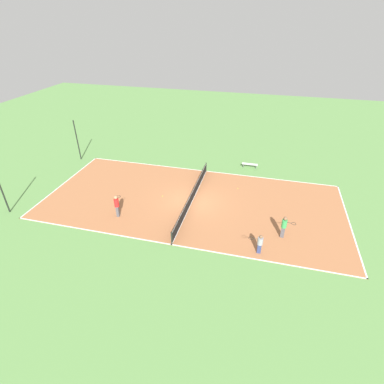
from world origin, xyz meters
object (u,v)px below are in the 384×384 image
object	(u,v)px
player_baseline_gray	(260,243)
tennis_ball_far_baseline	(163,196)
tennis_net	(192,196)
fence_post_back_left	(1,189)
fence_post_back_right	(77,140)
bench	(250,164)
tennis_ball_near_net	(238,188)
player_coach_red	(117,204)
player_far_green	(284,226)

from	to	relation	value
player_baseline_gray	tennis_ball_far_baseline	distance (m)	9.85
tennis_net	fence_post_back_left	distance (m)	14.68
player_baseline_gray	tennis_net	bearing A→B (deg)	-41.83
tennis_net	tennis_ball_far_baseline	world-z (taller)	tennis_net
tennis_ball_far_baseline	fence_post_back_left	world-z (taller)	fence_post_back_left
tennis_ball_far_baseline	fence_post_back_right	bearing A→B (deg)	65.38
bench	tennis_ball_near_net	world-z (taller)	bench
tennis_net	player_baseline_gray	distance (m)	7.65
tennis_net	tennis_ball_far_baseline	size ratio (longest dim) A/B	164.90
tennis_ball_near_net	fence_post_back_right	xyz separation A→B (m)	(2.14, 17.16, 2.08)
player_coach_red	player_baseline_gray	xyz separation A→B (m)	(-1.47, -10.81, -0.26)
bench	player_coach_red	xyz separation A→B (m)	(-11.00, 9.12, 0.71)
player_baseline_gray	tennis_ball_near_net	size ratio (longest dim) A/B	21.26
tennis_ball_far_baseline	player_baseline_gray	bearing A→B (deg)	-120.79
tennis_net	player_coach_red	world-z (taller)	player_coach_red
player_baseline_gray	tennis_ball_far_baseline	world-z (taller)	player_baseline_gray
tennis_ball_far_baseline	fence_post_back_right	world-z (taller)	fence_post_back_right
player_coach_red	tennis_ball_far_baseline	xyz separation A→B (m)	(3.56, -2.37, -1.04)
fence_post_back_left	tennis_ball_far_baseline	bearing A→B (deg)	-64.97
player_baseline_gray	fence_post_back_left	bearing A→B (deg)	-0.83
tennis_net	tennis_ball_near_net	world-z (taller)	tennis_net
tennis_net	player_coach_red	size ratio (longest dim) A/B	6.07
player_far_green	bench	bearing A→B (deg)	112.54
player_coach_red	tennis_ball_far_baseline	distance (m)	4.40
tennis_net	player_far_green	distance (m)	7.90
player_coach_red	player_far_green	bearing A→B (deg)	-95.53
tennis_ball_near_net	tennis_ball_far_baseline	size ratio (longest dim) A/B	1.00
fence_post_back_left	bench	bearing A→B (deg)	-54.69
bench	tennis_ball_near_net	bearing A→B (deg)	82.06
tennis_ball_far_baseline	fence_post_back_left	size ratio (longest dim) A/B	0.02
player_far_green	player_coach_red	xyz separation A→B (m)	(-0.57, 12.31, 0.08)
player_far_green	player_baseline_gray	distance (m)	2.54
tennis_ball_far_baseline	fence_post_back_left	bearing A→B (deg)	115.03
tennis_net	player_far_green	world-z (taller)	player_far_green
player_baseline_gray	tennis_ball_near_net	xyz separation A→B (m)	(7.95, 2.31, -0.78)
bench	tennis_ball_far_baseline	world-z (taller)	bench
tennis_net	fence_post_back_left	bearing A→B (deg)	110.49
player_baseline_gray	fence_post_back_right	size ratio (longest dim) A/B	0.34
player_coach_red	player_baseline_gray	distance (m)	10.91
tennis_ball_near_net	fence_post_back_left	distance (m)	19.08
tennis_net	fence_post_back_right	bearing A→B (deg)	69.51
player_far_green	fence_post_back_left	world-z (taller)	fence_post_back_left
bench	tennis_ball_far_baseline	distance (m)	10.06
tennis_ball_far_baseline	fence_post_back_right	distance (m)	12.32
tennis_net	tennis_ball_near_net	size ratio (longest dim) A/B	164.90
tennis_net	fence_post_back_left	world-z (taller)	fence_post_back_left
tennis_net	player_baseline_gray	world-z (taller)	player_baseline_gray
player_coach_red	fence_post_back_right	size ratio (longest dim) A/B	0.43
bench	fence_post_back_left	bearing A→B (deg)	35.31
tennis_net	tennis_ball_near_net	distance (m)	4.61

